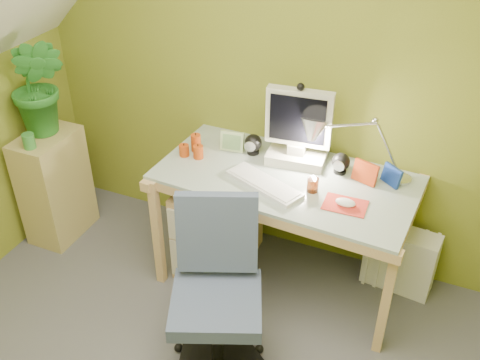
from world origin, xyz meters
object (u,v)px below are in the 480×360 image
at_px(desk_lamp, 378,135).
at_px(radiator, 400,259).
at_px(side_ledge, 55,186).
at_px(potted_plant, 39,86).
at_px(monitor, 299,126).
at_px(task_chair, 216,302).
at_px(desk, 283,230).

distance_m(desk_lamp, radiator, 0.89).
xyz_separation_m(desk_lamp, side_ledge, (-2.04, -0.35, -0.67)).
xyz_separation_m(potted_plant, radiator, (2.28, 0.35, -0.89)).
xyz_separation_m(desk_lamp, radiator, (0.24, 0.05, -0.85)).
xyz_separation_m(monitor, task_chair, (-0.09, -0.95, -0.55)).
distance_m(desk, task_chair, 0.77).
bearing_deg(desk_lamp, radiator, 19.52).
xyz_separation_m(side_ledge, radiator, (2.28, 0.40, -0.18)).
bearing_deg(radiator, desk, -155.53).
relative_size(desk, radiator, 3.46).
relative_size(side_ledge, task_chair, 0.83).
distance_m(desk, desk_lamp, 0.83).
relative_size(desk_lamp, task_chair, 0.60).
distance_m(monitor, radiator, 1.07).
bearing_deg(desk, side_ledge, -170.59).
distance_m(task_chair, radiator, 1.29).
xyz_separation_m(desk_lamp, potted_plant, (-2.04, -0.30, 0.04)).
relative_size(desk_lamp, side_ledge, 0.72).
distance_m(desk_lamp, side_ledge, 2.17).
relative_size(monitor, radiator, 1.12).
bearing_deg(potted_plant, desk, 4.23).
distance_m(desk, side_ledge, 1.60).
height_order(monitor, task_chair, monitor).
relative_size(desk_lamp, radiator, 1.32).
bearing_deg(desk, radiator, 21.76).
height_order(desk, desk_lamp, desk_lamp).
relative_size(desk, task_chair, 1.57).
height_order(desk_lamp, radiator, desk_lamp).
bearing_deg(potted_plant, side_ledge, -90.00).
distance_m(monitor, task_chair, 1.10).
bearing_deg(desk, desk_lamp, 25.19).
bearing_deg(monitor, radiator, -1.80).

